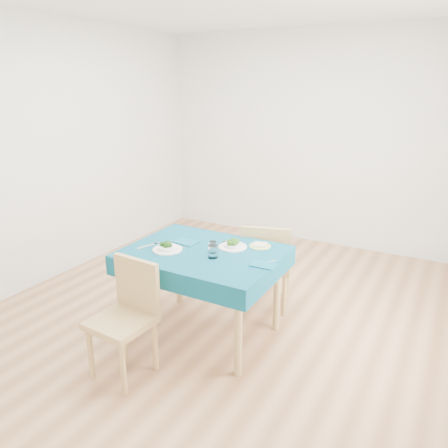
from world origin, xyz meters
The scene contains 16 objects.
room_shell centered at (0.00, 0.00, 1.35)m, with size 4.02×4.52×2.73m.
table centered at (0.06, -0.44, 0.38)m, with size 1.22×0.93×0.76m, color #08445B.
chair_near centered at (-0.18, -1.19, 0.50)m, with size 0.40×0.44×1.01m, color tan.
chair_far centered at (0.31, 0.28, 0.55)m, with size 0.44×0.48×1.09m, color tan.
bowl_near centered at (-0.20, -0.58, 0.79)m, with size 0.24×0.24×0.07m, color white, non-canonical shape.
bowl_far centered at (0.23, -0.27, 0.79)m, with size 0.23×0.23×0.07m, color white, non-canonical shape.
fork_near centered at (-0.40, -0.58, 0.76)m, with size 0.03×0.20×0.00m, color silver.
knife_near centered at (-0.15, -0.52, 0.76)m, with size 0.02×0.20×0.00m, color silver.
fork_far centered at (0.13, -0.27, 0.76)m, with size 0.03×0.19×0.00m, color silver.
knife_far centered at (0.60, -0.43, 0.76)m, with size 0.02×0.20×0.00m, color silver.
napkin_near centered at (-0.17, -0.36, 0.76)m, with size 0.19×0.13×0.01m, color #0B4D64.
napkin_far centered at (0.60, -0.48, 0.76)m, with size 0.18×0.13×0.01m, color #0B4D64.
tumbler_center centered at (0.13, -0.42, 0.80)m, with size 0.07×0.07×0.08m, color white.
tumbler_side centered at (0.20, -0.53, 0.81)m, with size 0.08×0.08×0.10m, color white.
side_plate centered at (0.42, -0.14, 0.76)m, with size 0.18×0.18×0.01m, color #B4CF65.
bread_slice centered at (0.42, -0.14, 0.77)m, with size 0.10×0.10×0.02m, color beige.
Camera 1 is at (1.80, -3.23, 2.05)m, focal length 35.00 mm.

